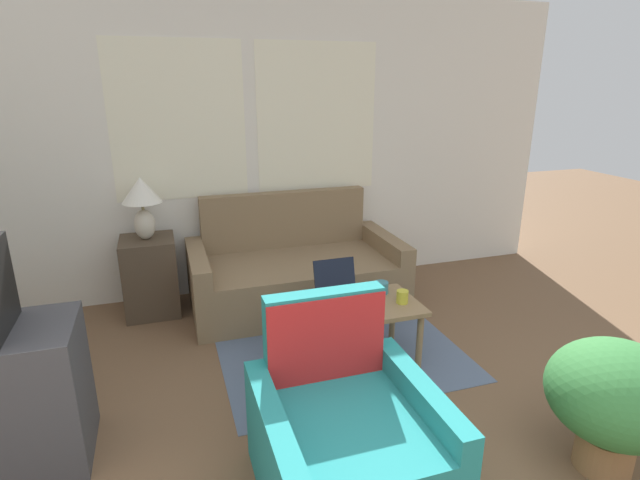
{
  "coord_description": "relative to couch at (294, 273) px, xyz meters",
  "views": [
    {
      "loc": [
        -0.86,
        -0.66,
        1.88
      ],
      "look_at": [
        0.22,
        2.68,
        0.75
      ],
      "focal_mm": 28.0,
      "sensor_mm": 36.0,
      "label": 1
    }
  ],
  "objects": [
    {
      "name": "snack_bowl",
      "position": [
        -0.25,
        -1.26,
        0.21
      ],
      "size": [
        0.15,
        0.15,
        0.07
      ],
      "color": "#B23D38",
      "rests_on": "coffee_table"
    },
    {
      "name": "coffee_table",
      "position": [
        0.08,
        -1.13,
        0.12
      ],
      "size": [
        0.94,
        0.51,
        0.45
      ],
      "color": "#8E704C",
      "rests_on": "ground_plane"
    },
    {
      "name": "table_lamp",
      "position": [
        -1.2,
        0.16,
        0.72
      ],
      "size": [
        0.31,
        0.31,
        0.51
      ],
      "color": "beige",
      "rests_on": "side_table"
    },
    {
      "name": "potted_plant",
      "position": [
        0.96,
        -2.42,
        0.15
      ],
      "size": [
        0.65,
        0.65,
        0.69
      ],
      "color": "#996B42",
      "rests_on": "ground_plane"
    },
    {
      "name": "laptop",
      "position": [
        0.03,
        -1.06,
        0.24
      ],
      "size": [
        0.29,
        0.33,
        0.27
      ],
      "color": "black",
      "rests_on": "coffee_table"
    },
    {
      "name": "couch",
      "position": [
        0.0,
        0.0,
        0.0
      ],
      "size": [
        1.78,
        0.93,
        0.92
      ],
      "color": "#846B4C",
      "rests_on": "ground_plane"
    },
    {
      "name": "rug",
      "position": [
        0.08,
        -0.6,
        -0.26
      ],
      "size": [
        1.7,
        2.05,
        0.01
      ],
      "color": "slate",
      "rests_on": "ground_plane"
    },
    {
      "name": "cup_navy",
      "position": [
        0.37,
        -1.0,
        0.22
      ],
      "size": [
        0.1,
        0.1,
        0.08
      ],
      "color": "teal",
      "rests_on": "coffee_table"
    },
    {
      "name": "side_table",
      "position": [
        -1.2,
        0.16,
        0.06
      ],
      "size": [
        0.43,
        0.43,
        0.65
      ],
      "color": "#4C3D2D",
      "rests_on": "ground_plane"
    },
    {
      "name": "wall_back",
      "position": [
        -0.18,
        0.47,
        1.04
      ],
      "size": [
        5.83,
        0.06,
        2.6
      ],
      "color": "white",
      "rests_on": "ground_plane"
    },
    {
      "name": "armchair",
      "position": [
        -0.33,
        -2.12,
        0.0
      ],
      "size": [
        0.81,
        0.84,
        0.89
      ],
      "color": "teal",
      "rests_on": "ground_plane"
    },
    {
      "name": "cup_yellow",
      "position": [
        0.43,
        -1.19,
        0.22
      ],
      "size": [
        0.08,
        0.08,
        0.09
      ],
      "color": "gold",
      "rests_on": "coffee_table"
    }
  ]
}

